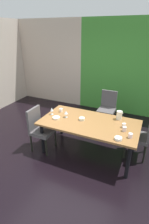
% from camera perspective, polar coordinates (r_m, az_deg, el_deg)
% --- Properties ---
extents(ground_plane, '(6.00, 5.60, 0.02)m').
position_cam_1_polar(ground_plane, '(3.91, -6.13, -13.37)').
color(ground_plane, black).
extents(back_panel_interior, '(2.44, 0.10, 2.77)m').
position_cam_1_polar(back_panel_interior, '(6.43, -8.24, 15.66)').
color(back_panel_interior, beige).
rests_on(back_panel_interior, ground_plane).
extents(garden_window_panel, '(3.56, 0.10, 2.77)m').
position_cam_1_polar(garden_window_panel, '(5.46, 20.25, 12.76)').
color(garden_window_panel, '#3E8B33').
rests_on(garden_window_panel, ground_plane).
extents(dining_table, '(1.96, 1.03, 0.74)m').
position_cam_1_polar(dining_table, '(3.58, 4.81, -4.26)').
color(dining_table, olive).
rests_on(dining_table, ground_plane).
extents(chair_head_far, '(0.44, 0.45, 0.96)m').
position_cam_1_polar(chair_head_far, '(4.82, 10.68, 1.70)').
color(chair_head_far, '#504C4D').
rests_on(chair_head_far, ground_plane).
extents(chair_left_near, '(0.45, 0.44, 0.96)m').
position_cam_1_polar(chair_left_near, '(3.83, -11.39, -4.91)').
color(chair_left_near, '#504C4D').
rests_on(chair_left_near, ground_plane).
extents(chair_right_far, '(0.44, 0.44, 0.99)m').
position_cam_1_polar(chair_right_far, '(3.76, 21.28, -6.66)').
color(chair_right_far, '#504C4D').
rests_on(chair_right_far, ground_plane).
extents(wine_glass_near_shelf, '(0.07, 0.07, 0.16)m').
position_cam_1_polar(wine_glass_near_shelf, '(3.82, -7.44, 0.80)').
color(wine_glass_near_shelf, silver).
rests_on(wine_glass_near_shelf, dining_table).
extents(wine_glass_rear, '(0.08, 0.08, 0.14)m').
position_cam_1_polar(wine_glass_rear, '(3.67, -2.78, -0.21)').
color(wine_glass_rear, silver).
rests_on(wine_glass_rear, dining_table).
extents(serving_bowl_center, '(0.13, 0.13, 0.04)m').
position_cam_1_polar(serving_bowl_center, '(3.07, 14.10, -8.37)').
color(serving_bowl_center, white).
rests_on(serving_bowl_center, dining_table).
extents(serving_bowl_west, '(0.16, 0.16, 0.04)m').
position_cam_1_polar(serving_bowl_west, '(3.66, -5.97, -1.90)').
color(serving_bowl_west, '#F5E9CC').
rests_on(serving_bowl_west, dining_table).
extents(serving_bowl_front, '(0.12, 0.12, 0.05)m').
position_cam_1_polar(serving_bowl_front, '(3.59, 2.42, -2.23)').
color(serving_bowl_front, '#F0EDC6').
rests_on(serving_bowl_front, dining_table).
extents(cup_south, '(0.07, 0.07, 0.08)m').
position_cam_1_polar(cup_south, '(3.96, -4.43, 0.62)').
color(cup_south, white).
rests_on(cup_south, dining_table).
extents(cup_right, '(0.07, 0.07, 0.08)m').
position_cam_1_polar(cup_right, '(3.44, 15.80, -4.24)').
color(cup_right, silver).
rests_on(cup_right, dining_table).
extents(cup_left, '(0.07, 0.07, 0.08)m').
position_cam_1_polar(cup_left, '(3.16, 17.79, -7.35)').
color(cup_left, white).
rests_on(cup_left, dining_table).
extents(cup_corner, '(0.08, 0.08, 0.09)m').
position_cam_1_polar(cup_corner, '(3.33, 15.99, -5.34)').
color(cup_corner, silver).
rests_on(cup_corner, dining_table).
extents(pitcher_east, '(0.13, 0.11, 0.18)m').
position_cam_1_polar(pitcher_east, '(3.71, 14.43, -1.00)').
color(pitcher_east, white).
rests_on(pitcher_east, dining_table).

